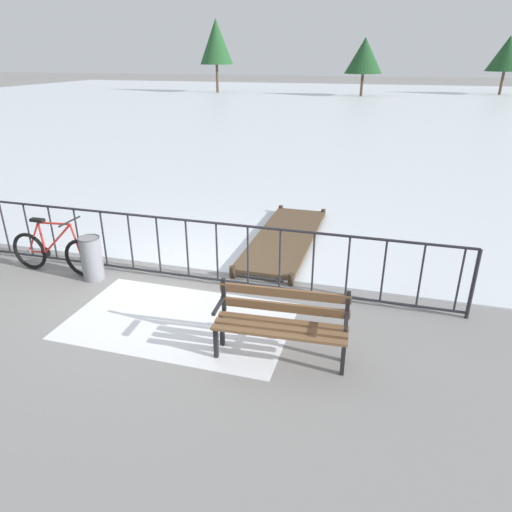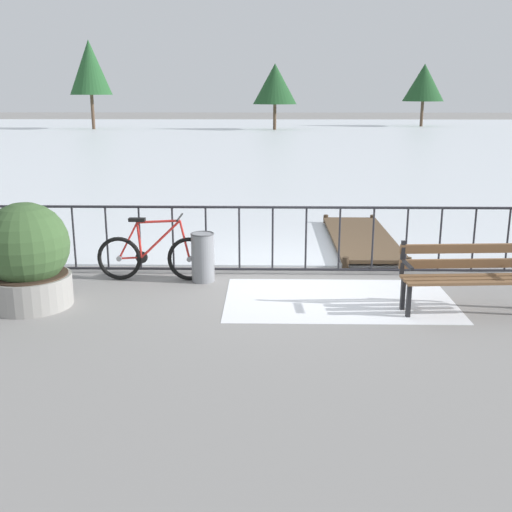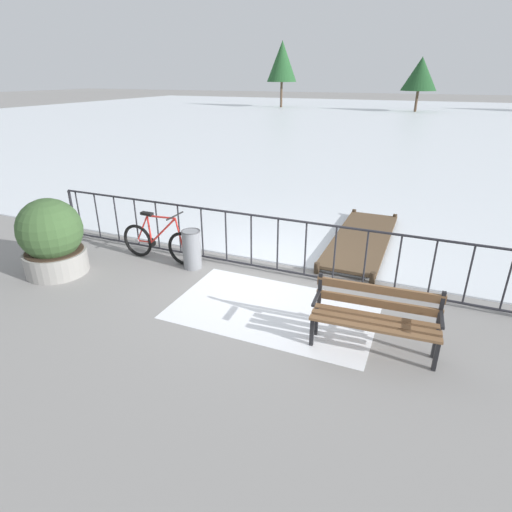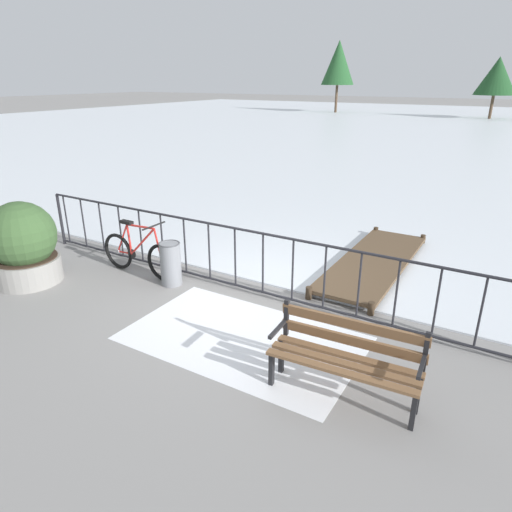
{
  "view_description": "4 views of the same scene",
  "coord_description": "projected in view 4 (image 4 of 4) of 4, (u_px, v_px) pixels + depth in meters",
  "views": [
    {
      "loc": [
        3.2,
        -6.23,
        3.41
      ],
      "look_at": [
        1.42,
        -0.07,
        0.61
      ],
      "focal_mm": 32.37,
      "sensor_mm": 36.0,
      "label": 1
    },
    {
      "loc": [
        -0.33,
        -9.16,
        2.72
      ],
      "look_at": [
        -0.49,
        -0.85,
        0.52
      ],
      "focal_mm": 43.32,
      "sensor_mm": 36.0,
      "label": 2
    },
    {
      "loc": [
        2.55,
        -6.35,
        3.32
      ],
      "look_at": [
        0.22,
        -0.89,
        0.7
      ],
      "focal_mm": 29.04,
      "sensor_mm": 36.0,
      "label": 3
    },
    {
      "loc": [
        3.43,
        -5.54,
        3.22
      ],
      "look_at": [
        0.35,
        -0.38,
        0.84
      ],
      "focal_mm": 31.66,
      "sensor_mm": 36.0,
      "label": 4
    }
  ],
  "objects": [
    {
      "name": "ground_plane",
      "position": [
        249.0,
        293.0,
        7.24
      ],
      "size": [
        160.0,
        160.0,
        0.0
      ],
      "primitive_type": "plane",
      "color": "gray"
    },
    {
      "name": "frozen_pond",
      "position": [
        473.0,
        129.0,
        29.92
      ],
      "size": [
        80.0,
        56.0,
        0.03
      ],
      "primitive_type": "cube",
      "color": "silver",
      "rests_on": "ground"
    },
    {
      "name": "snow_patch",
      "position": [
        243.0,
        338.0,
        5.98
      ],
      "size": [
        3.07,
        1.84,
        0.01
      ],
      "primitive_type": "cube",
      "color": "white",
      "rests_on": "ground"
    },
    {
      "name": "railing_fence",
      "position": [
        249.0,
        261.0,
        7.04
      ],
      "size": [
        9.06,
        0.06,
        1.07
      ],
      "color": "#232328",
      "rests_on": "ground"
    },
    {
      "name": "bicycle_near_railing",
      "position": [
        139.0,
        255.0,
        7.79
      ],
      "size": [
        1.71,
        0.52,
        0.97
      ],
      "color": "black",
      "rests_on": "ground"
    },
    {
      "name": "park_bench",
      "position": [
        346.0,
        353.0,
        4.77
      ],
      "size": [
        1.63,
        0.58,
        0.89
      ],
      "color": "brown",
      "rests_on": "ground"
    },
    {
      "name": "planter_with_shrub",
      "position": [
        23.0,
        245.0,
        7.43
      ],
      "size": [
        1.1,
        1.1,
        1.37
      ],
      "color": "gray",
      "rests_on": "ground"
    },
    {
      "name": "trash_bin",
      "position": [
        171.0,
        263.0,
        7.42
      ],
      "size": [
        0.35,
        0.35,
        0.73
      ],
      "color": "gray",
      "rests_on": "ground"
    },
    {
      "name": "wooden_dock",
      "position": [
        374.0,
        262.0,
        8.16
      ],
      "size": [
        1.1,
        3.58,
        0.2
      ],
      "color": "brown",
      "rests_on": "ground"
    },
    {
      "name": "tree_far_west",
      "position": [
        338.0,
        63.0,
        42.73
      ],
      "size": [
        3.11,
        3.11,
        6.5
      ],
      "color": "brown",
      "rests_on": "ground"
    },
    {
      "name": "tree_centre",
      "position": [
        497.0,
        76.0,
        36.26
      ],
      "size": [
        3.23,
        3.23,
        4.79
      ],
      "color": "brown",
      "rests_on": "ground"
    }
  ]
}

